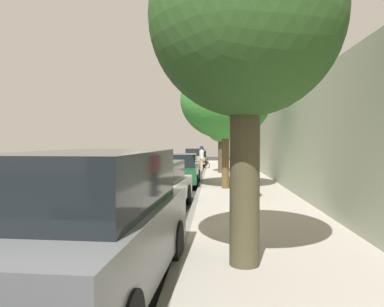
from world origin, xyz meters
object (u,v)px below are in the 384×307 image
at_px(parked_sedan_tan_farthest, 196,157).
at_px(street_tree_far_end, 226,100).
at_px(cyclist_with_backpack, 202,156).
at_px(street_tree_corner, 222,124).
at_px(parked_suv_grey_second, 93,223).
at_px(pedestrian_on_phone, 253,170).
at_px(parked_sedan_white_mid, 154,187).
at_px(bicycle_at_curb, 199,165).
at_px(street_tree_mid_block, 245,21).
at_px(parked_sedan_green_far, 180,170).

distance_m(parked_sedan_tan_farthest, street_tree_far_end, 15.92).
height_order(cyclist_with_backpack, street_tree_corner, street_tree_corner).
height_order(parked_suv_grey_second, pedestrian_on_phone, parked_suv_grey_second).
relative_size(parked_sedan_white_mid, street_tree_corner, 1.04).
bearing_deg(bicycle_at_curb, parked_suv_grey_second, -91.46).
bearing_deg(parked_sedan_white_mid, cyclist_with_backpack, 86.36).
distance_m(bicycle_at_curb, street_tree_corner, 4.83).
bearing_deg(parked_sedan_tan_farthest, street_tree_far_end, -82.57).
distance_m(parked_sedan_white_mid, bicycle_at_curb, 15.47).
distance_m(parked_sedan_white_mid, street_tree_mid_block, 6.45).
distance_m(parked_sedan_green_far, street_tree_far_end, 4.31).
bearing_deg(street_tree_mid_block, pedestrian_on_phone, 82.62).
relative_size(bicycle_at_curb, street_tree_corner, 0.36).
bearing_deg(cyclist_with_backpack, parked_sedan_green_far, -95.23).
bearing_deg(parked_sedan_green_far, parked_sedan_tan_farthest, 89.60).
relative_size(parked_sedan_tan_farthest, street_tree_mid_block, 0.82).
xyz_separation_m(cyclist_with_backpack, pedestrian_on_phone, (2.21, -13.30, 0.03)).
height_order(parked_suv_grey_second, cyclist_with_backpack, parked_suv_grey_second).
relative_size(parked_sedan_green_far, bicycle_at_curb, 2.84).
height_order(parked_sedan_tan_farthest, street_tree_far_end, street_tree_far_end).
height_order(bicycle_at_curb, street_tree_corner, street_tree_corner).
bearing_deg(pedestrian_on_phone, street_tree_far_end, 108.61).
xyz_separation_m(parked_sedan_white_mid, parked_sedan_tan_farthest, (0.26, 19.80, 0.00)).
relative_size(cyclist_with_backpack, street_tree_far_end, 0.34).
distance_m(parked_suv_grey_second, pedestrian_on_phone, 8.34).
relative_size(parked_sedan_white_mid, street_tree_far_end, 0.85).
height_order(parked_sedan_green_far, street_tree_mid_block, street_tree_mid_block).
relative_size(parked_suv_grey_second, parked_sedan_tan_farthest, 1.08).
relative_size(parked_sedan_tan_farthest, pedestrian_on_phone, 2.59).
xyz_separation_m(parked_sedan_white_mid, street_tree_corner, (2.29, 11.88, 2.47)).
xyz_separation_m(bicycle_at_curb, street_tree_corner, (1.55, -3.57, 2.86)).
distance_m(bicycle_at_curb, street_tree_far_end, 11.77).
relative_size(parked_sedan_tan_farthest, street_tree_far_end, 0.83).
bearing_deg(parked_sedan_tan_farthest, bicycle_at_curb, -83.86).
height_order(parked_suv_grey_second, parked_sedan_green_far, parked_suv_grey_second).
relative_size(parked_suv_grey_second, street_tree_corner, 1.10).
height_order(street_tree_mid_block, street_tree_far_end, street_tree_mid_block).
distance_m(street_tree_mid_block, street_tree_corner, 16.98).
bearing_deg(bicycle_at_curb, street_tree_mid_block, -85.68).
relative_size(bicycle_at_curb, street_tree_mid_block, 0.29).
distance_m(parked_suv_grey_second, parked_sedan_green_far, 12.55).
bearing_deg(cyclist_with_backpack, pedestrian_on_phone, -80.57).
height_order(street_tree_corner, pedestrian_on_phone, street_tree_corner).
relative_size(parked_sedan_white_mid, bicycle_at_curb, 2.90).
distance_m(parked_suv_grey_second, parked_sedan_white_mid, 6.10).
relative_size(parked_sedan_white_mid, street_tree_mid_block, 0.83).
bearing_deg(street_tree_far_end, parked_sedan_white_mid, -117.91).
height_order(street_tree_far_end, pedestrian_on_phone, street_tree_far_end).
bearing_deg(street_tree_mid_block, parked_suv_grey_second, -154.49).
xyz_separation_m(bicycle_at_curb, pedestrian_on_phone, (2.43, -13.74, 0.77)).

